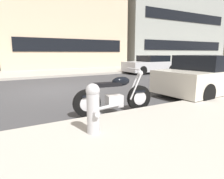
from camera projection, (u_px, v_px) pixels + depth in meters
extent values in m
plane|color=#3D3D3F|center=(56.00, 90.00, 8.17)|extent=(260.00, 260.00, 0.00)
cube|color=#ADA89E|center=(160.00, 67.00, 19.67)|extent=(120.00, 5.00, 0.14)
cube|color=silver|center=(90.00, 112.00, 5.13)|extent=(0.12, 2.20, 0.01)
cylinder|color=black|center=(139.00, 98.00, 5.27)|extent=(0.68, 0.18, 0.67)
cylinder|color=silver|center=(139.00, 98.00, 5.27)|extent=(0.38, 0.16, 0.37)
cylinder|color=black|center=(87.00, 103.00, 4.70)|extent=(0.68, 0.18, 0.67)
cylinder|color=silver|center=(87.00, 103.00, 4.70)|extent=(0.38, 0.16, 0.37)
cube|color=silver|center=(114.00, 101.00, 4.99)|extent=(0.42, 0.30, 0.30)
cube|color=black|center=(108.00, 84.00, 4.84)|extent=(0.70, 0.29, 0.10)
ellipsoid|color=black|center=(121.00, 81.00, 4.97)|extent=(0.50, 0.29, 0.24)
cube|color=black|center=(89.00, 96.00, 4.68)|extent=(0.38, 0.22, 0.06)
cube|color=black|center=(138.00, 91.00, 5.23)|extent=(0.33, 0.19, 0.06)
cylinder|color=silver|center=(133.00, 86.00, 5.22)|extent=(0.34, 0.08, 0.65)
cylinder|color=silver|center=(136.00, 87.00, 5.09)|extent=(0.34, 0.08, 0.65)
cylinder|color=silver|center=(134.00, 69.00, 5.06)|extent=(0.10, 0.62, 0.04)
sphere|color=silver|center=(140.00, 73.00, 5.16)|extent=(0.15, 0.15, 0.15)
cylinder|color=silver|center=(105.00, 108.00, 4.76)|extent=(0.71, 0.16, 0.16)
cube|color=beige|center=(207.00, 80.00, 7.27)|extent=(4.11, 2.06, 0.77)
cube|color=black|center=(209.00, 62.00, 7.16)|extent=(2.14, 1.80, 0.51)
cylinder|color=black|center=(206.00, 81.00, 8.71)|extent=(0.63, 0.25, 0.62)
cylinder|color=black|center=(164.00, 86.00, 7.29)|extent=(0.63, 0.25, 0.62)
cylinder|color=black|center=(207.00, 94.00, 5.91)|extent=(0.63, 0.25, 0.62)
cube|color=silver|center=(150.00, 66.00, 15.00)|extent=(4.16, 1.85, 0.72)
cube|color=black|center=(153.00, 58.00, 15.01)|extent=(1.96, 1.69, 0.45)
cylinder|color=black|center=(143.00, 70.00, 13.66)|extent=(0.62, 0.22, 0.62)
cylinder|color=black|center=(129.00, 69.00, 15.09)|extent=(0.62, 0.22, 0.62)
cylinder|color=black|center=(171.00, 69.00, 14.98)|extent=(0.62, 0.22, 0.62)
cylinder|color=black|center=(156.00, 68.00, 16.41)|extent=(0.62, 0.22, 0.62)
cylinder|color=#B7B7BC|center=(93.00, 114.00, 3.39)|extent=(0.22, 0.22, 0.70)
sphere|color=#B7B7BC|center=(93.00, 90.00, 3.32)|extent=(0.24, 0.24, 0.24)
cylinder|color=#B7B7BC|center=(90.00, 110.00, 3.51)|extent=(0.10, 0.08, 0.10)
cylinder|color=#B7B7BC|center=(97.00, 114.00, 3.27)|extent=(0.10, 0.08, 0.10)
cube|color=beige|center=(55.00, 21.00, 21.62)|extent=(11.47, 11.34, 9.87)
cube|color=black|center=(73.00, 45.00, 17.26)|extent=(9.64, 0.06, 1.10)
cube|color=#939993|center=(157.00, 25.00, 28.31)|extent=(15.62, 10.71, 10.85)
cube|color=black|center=(186.00, 46.00, 24.27)|extent=(13.12, 0.06, 1.10)
cube|color=black|center=(188.00, 17.00, 23.65)|extent=(13.12, 0.06, 1.10)
cube|color=beige|center=(221.00, 20.00, 36.28)|extent=(15.87, 11.91, 14.90)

